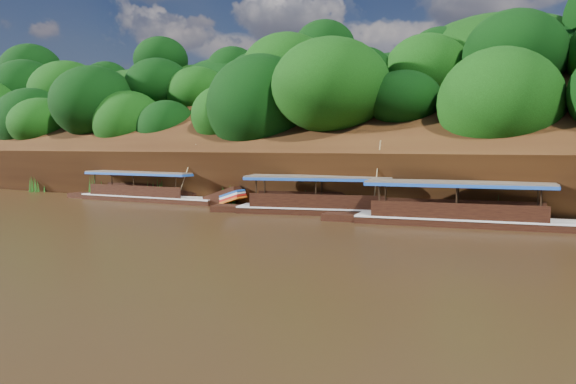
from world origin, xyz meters
name	(u,v)px	position (x,y,z in m)	size (l,w,h in m)	color
ground	(219,228)	(0.00, 0.00, 0.00)	(160.00, 160.00, 0.00)	black
riverbank	(382,173)	(-0.01, 22.73, 1.89)	(120.00, 30.06, 19.40)	black
boat_0	(487,217)	(11.66, 7.51, 0.53)	(14.46, 4.64, 6.47)	black
boat_1	(341,206)	(2.92, 8.37, 0.53)	(13.56, 5.75, 4.96)	black
boat_2	(157,195)	(-12.33, 8.45, 0.50)	(14.31, 3.00, 4.73)	black
reeds	(270,195)	(-2.87, 9.40, 0.87)	(50.49, 1.99, 1.96)	#1F6419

